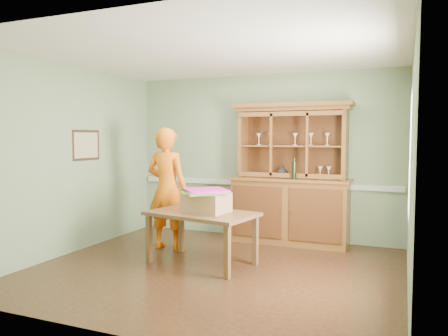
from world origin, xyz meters
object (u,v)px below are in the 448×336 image
at_px(china_hutch, 290,194).
at_px(person, 167,189).
at_px(cardboard_box, 206,203).
at_px(dining_table, 202,218).

relative_size(china_hutch, person, 1.21).
xyz_separation_m(china_hutch, cardboard_box, (-0.73, -1.58, 0.05)).
distance_m(china_hutch, person, 1.93).
bearing_deg(china_hutch, cardboard_box, -114.76).
bearing_deg(cardboard_box, china_hutch, 65.24).
bearing_deg(person, cardboard_box, 151.99).
distance_m(cardboard_box, person, 1.03).
xyz_separation_m(dining_table, cardboard_box, (0.06, 0.01, 0.21)).
bearing_deg(dining_table, person, 157.74).
xyz_separation_m(dining_table, person, (-0.82, 0.53, 0.30)).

